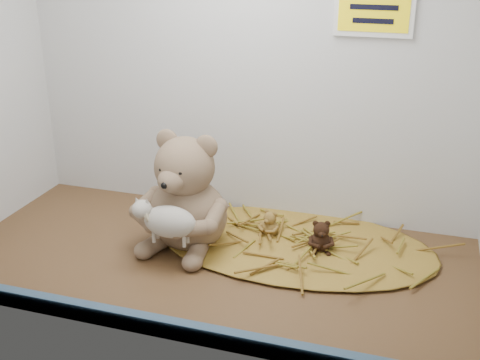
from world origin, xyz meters
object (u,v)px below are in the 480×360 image
(toy_lamb, at_px, (170,222))
(mini_teddy_tan, at_px, (270,222))
(mini_teddy_brown, at_px, (321,235))
(main_teddy, at_px, (187,191))

(toy_lamb, bearing_deg, mini_teddy_tan, 46.92)
(mini_teddy_tan, height_order, mini_teddy_brown, mini_teddy_brown)
(main_teddy, height_order, mini_teddy_brown, main_teddy)
(toy_lamb, height_order, mini_teddy_brown, toy_lamb)
(toy_lamb, height_order, mini_teddy_tan, toy_lamb)
(mini_teddy_brown, bearing_deg, mini_teddy_tan, 147.91)
(mini_teddy_brown, bearing_deg, main_teddy, 173.93)
(toy_lamb, distance_m, mini_teddy_tan, 0.27)
(main_teddy, relative_size, mini_teddy_tan, 4.39)
(toy_lamb, relative_size, mini_teddy_brown, 2.06)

